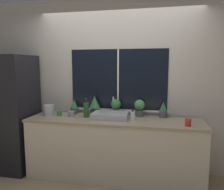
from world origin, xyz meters
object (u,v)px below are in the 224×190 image
object	(u,v)px
soap_bottle	(133,116)
kettle	(49,109)
potted_plant_far_right	(163,110)
potted_plant_left	(95,104)
mug_grey	(71,114)
mug_green	(59,113)
potted_plant_right	(139,107)
sink	(111,115)
refrigerator	(10,113)
potted_plant_far_left	(74,107)
potted_plant_center	(116,106)
bottle_tall	(86,109)
mug_red	(188,122)

from	to	relation	value
soap_bottle	kettle	size ratio (longest dim) A/B	0.89
potted_plant_far_right	soap_bottle	world-z (taller)	potted_plant_far_right
potted_plant_left	mug_grey	xyz separation A→B (m)	(-0.31, -0.21, -0.13)
mug_green	potted_plant_right	bearing A→B (deg)	10.30
sink	mug_grey	bearing A→B (deg)	-179.85
refrigerator	kettle	bearing A→B (deg)	7.13
potted_plant_far_left	potted_plant_center	xyz separation A→B (m)	(0.69, -0.00, 0.04)
refrigerator	bottle_tall	bearing A→B (deg)	2.35
potted_plant_far_left	potted_plant_far_right	distance (m)	1.40
potted_plant_right	soap_bottle	xyz separation A→B (m)	(-0.07, -0.25, -0.08)
sink	soap_bottle	world-z (taller)	sink
potted_plant_center	kettle	distance (m)	1.06
potted_plant_center	soap_bottle	distance (m)	0.39
refrigerator	potted_plant_far_right	distance (m)	2.40
mug_red	potted_plant_far_right	bearing A→B (deg)	125.30
kettle	sink	bearing A→B (deg)	-1.54
potted_plant_left	bottle_tall	bearing A→B (deg)	-108.44
sink	soap_bottle	bearing A→B (deg)	-6.18
mug_red	potted_plant_center	bearing A→B (deg)	157.29
bottle_tall	mug_green	bearing A→B (deg)	-179.25
bottle_tall	sink	bearing A→B (deg)	0.06
soap_bottle	bottle_tall	size ratio (longest dim) A/B	0.55
mug_red	mug_grey	bearing A→B (deg)	172.81
potted_plant_left	mug_red	xyz separation A→B (m)	(1.36, -0.42, -0.12)
potted_plant_left	potted_plant_far_right	size ratio (longest dim) A/B	1.25
refrigerator	potted_plant_far_left	world-z (taller)	refrigerator
soap_bottle	mug_green	bearing A→B (deg)	178.51
potted_plant_right	mug_grey	distance (m)	1.04
potted_plant_far_left	potted_plant_center	world-z (taller)	potted_plant_center
sink	potted_plant_far_left	size ratio (longest dim) A/B	2.35
refrigerator	soap_bottle	distance (m)	1.96
potted_plant_far_left	sink	bearing A→B (deg)	-18.21
potted_plant_far_left	soap_bottle	size ratio (longest dim) A/B	1.39
refrigerator	kettle	xyz separation A→B (m)	(0.63, 0.08, 0.07)
potted_plant_left	potted_plant_center	size ratio (longest dim) A/B	1.13
mug_grey	mug_green	distance (m)	0.19
potted_plant_far_right	kettle	world-z (taller)	potted_plant_far_right
potted_plant_far_left	potted_plant_far_right	world-z (taller)	potted_plant_far_right
bottle_tall	mug_grey	distance (m)	0.25
potted_plant_far_right	mug_red	xyz separation A→B (m)	(0.30, -0.42, -0.07)
mug_green	kettle	xyz separation A→B (m)	(-0.20, 0.03, 0.04)
mug_green	mug_red	distance (m)	1.87
sink	kettle	bearing A→B (deg)	178.46
mug_grey	kettle	distance (m)	0.39
bottle_tall	kettle	xyz separation A→B (m)	(-0.63, 0.03, -0.03)
potted_plant_left	soap_bottle	distance (m)	0.69
potted_plant_far_right	bottle_tall	size ratio (longest dim) A/B	0.82
potted_plant_right	potted_plant_far_right	distance (m)	0.35
refrigerator	potted_plant_center	bearing A→B (deg)	9.01
potted_plant_right	soap_bottle	bearing A→B (deg)	-106.62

